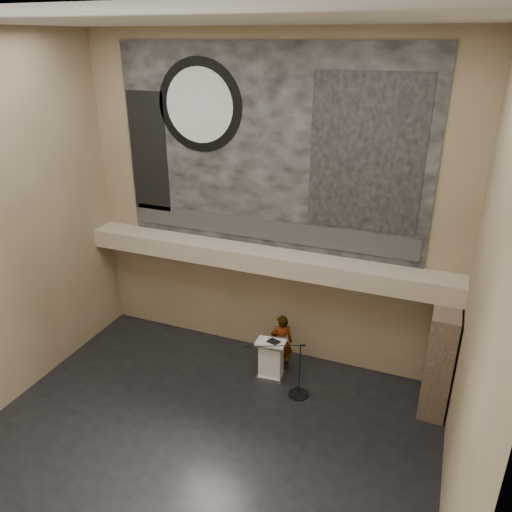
% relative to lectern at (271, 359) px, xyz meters
% --- Properties ---
extents(floor, '(10.00, 10.00, 0.00)m').
position_rel_lectern_xyz_m(floor, '(-0.60, -2.74, -0.55)').
color(floor, black).
rests_on(floor, ground).
extents(ceiling, '(10.00, 10.00, 0.00)m').
position_rel_lectern_xyz_m(ceiling, '(-0.60, -2.74, 7.95)').
color(ceiling, silver).
rests_on(ceiling, wall_back).
extents(wall_back, '(10.00, 0.02, 8.50)m').
position_rel_lectern_xyz_m(wall_back, '(-0.60, 1.26, 3.70)').
color(wall_back, '#796B4D').
rests_on(wall_back, floor).
extents(wall_front, '(10.00, 0.02, 8.50)m').
position_rel_lectern_xyz_m(wall_front, '(-0.60, -6.74, 3.70)').
color(wall_front, '#796B4D').
rests_on(wall_front, floor).
extents(wall_right, '(0.02, 8.00, 8.50)m').
position_rel_lectern_xyz_m(wall_right, '(4.40, -2.74, 3.70)').
color(wall_right, '#796B4D').
rests_on(wall_right, floor).
extents(soffit, '(10.00, 0.80, 0.50)m').
position_rel_lectern_xyz_m(soffit, '(-0.60, 0.86, 2.40)').
color(soffit, tan).
rests_on(soffit, wall_back).
extents(sprinkler_left, '(0.04, 0.04, 0.06)m').
position_rel_lectern_xyz_m(sprinkler_left, '(-2.20, 0.81, 2.12)').
color(sprinkler_left, '#B2893D').
rests_on(sprinkler_left, soffit).
extents(sprinkler_right, '(0.04, 0.04, 0.06)m').
position_rel_lectern_xyz_m(sprinkler_right, '(1.30, 0.81, 2.12)').
color(sprinkler_right, '#B2893D').
rests_on(sprinkler_right, soffit).
extents(banner, '(8.00, 0.05, 5.00)m').
position_rel_lectern_xyz_m(banner, '(-0.60, 1.23, 5.15)').
color(banner, black).
rests_on(banner, wall_back).
extents(banner_text_strip, '(7.76, 0.02, 0.55)m').
position_rel_lectern_xyz_m(banner_text_strip, '(-0.60, 1.19, 3.10)').
color(banner_text_strip, '#2C2C2C').
rests_on(banner_text_strip, banner).
extents(banner_clock_rim, '(2.30, 0.02, 2.30)m').
position_rel_lectern_xyz_m(banner_clock_rim, '(-2.40, 1.19, 6.15)').
color(banner_clock_rim, black).
rests_on(banner_clock_rim, banner).
extents(banner_clock_face, '(1.84, 0.02, 1.84)m').
position_rel_lectern_xyz_m(banner_clock_face, '(-2.40, 1.17, 6.15)').
color(banner_clock_face, silver).
rests_on(banner_clock_face, banner).
extents(banner_building_print, '(2.60, 0.02, 3.60)m').
position_rel_lectern_xyz_m(banner_building_print, '(1.80, 1.19, 5.25)').
color(banner_building_print, black).
rests_on(banner_building_print, banner).
extents(banner_brick_print, '(1.10, 0.02, 3.20)m').
position_rel_lectern_xyz_m(banner_brick_print, '(-4.00, 1.19, 4.85)').
color(banner_brick_print, black).
rests_on(banner_brick_print, banner).
extents(stone_pier, '(0.60, 1.40, 2.70)m').
position_rel_lectern_xyz_m(stone_pier, '(4.05, 0.41, 0.80)').
color(stone_pier, '#45362A').
rests_on(stone_pier, floor).
extents(lectern, '(0.79, 0.59, 1.14)m').
position_rel_lectern_xyz_m(lectern, '(0.00, 0.00, 0.00)').
color(lectern, silver).
rests_on(lectern, floor).
extents(binder, '(0.36, 0.32, 0.04)m').
position_rel_lectern_xyz_m(binder, '(0.08, -0.04, 0.56)').
color(binder, black).
rests_on(binder, lectern).
extents(papers, '(0.24, 0.32, 0.00)m').
position_rel_lectern_xyz_m(papers, '(-0.12, 0.00, 0.55)').
color(papers, white).
rests_on(papers, lectern).
extents(speaker_person, '(0.69, 0.57, 1.62)m').
position_rel_lectern_xyz_m(speaker_person, '(0.12, 0.47, 0.26)').
color(speaker_person, white).
rests_on(speaker_person, floor).
extents(mic_stand, '(1.48, 0.80, 1.51)m').
position_rel_lectern_xyz_m(mic_stand, '(0.86, -0.46, -0.32)').
color(mic_stand, black).
rests_on(mic_stand, floor).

